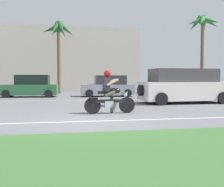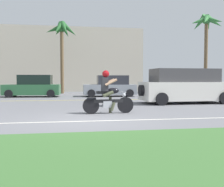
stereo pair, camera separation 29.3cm
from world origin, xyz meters
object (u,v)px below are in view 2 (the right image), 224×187
Objects in this scene: parked_car_2 at (110,87)px; palm_tree_0 at (207,26)px; suv_nearby at (185,87)px; parked_car_3 at (182,87)px; parked_car_1 at (33,87)px; motorcyclist at (108,95)px; palm_tree_2 at (62,34)px.

palm_tree_0 reaches higher than parked_car_2.
suv_nearby reaches higher than parked_car_2.
parked_car_2 reaches higher than parked_car_3.
parked_car_1 reaches higher than parked_car_3.
palm_tree_0 is (6.24, 9.37, 5.16)m from suv_nearby.
motorcyclist is at bearing -130.17° from palm_tree_0.
parked_car_1 is 0.96× the size of parked_car_3.
parked_car_2 is 11.15m from palm_tree_0.
motorcyclist is 0.50× the size of parked_car_2.
suv_nearby reaches higher than parked_car_3.
motorcyclist is 0.48× the size of parked_car_1.
palm_tree_2 is (-9.32, 4.83, 4.59)m from parked_car_3.
palm_tree_2 reaches higher than parked_car_2.
motorcyclist reaches higher than parked_car_2.
suv_nearby is at bearing -37.47° from parked_car_1.
parked_car_2 is at bearing 178.39° from parked_car_3.
suv_nearby is at bearing -112.58° from parked_car_3.
suv_nearby is 1.27× the size of parked_car_2.
palm_tree_2 reaches higher than parked_car_1.
parked_car_1 reaches higher than parked_car_2.
parked_car_3 is at bearing -1.61° from parked_car_2.
parked_car_1 is 16.13m from palm_tree_0.
palm_tree_0 is (9.32, 2.99, 5.33)m from parked_car_2.
parked_car_3 is (2.59, 6.22, -0.19)m from suv_nearby.
parked_car_2 is 5.67m from parked_car_3.
parked_car_1 is (-8.75, 6.71, -0.16)m from suv_nearby.
motorcyclist is 10.16m from parked_car_2.
parked_car_1 is at bearing -169.93° from palm_tree_0.
parked_car_3 is at bearing -27.40° from palm_tree_2.
suv_nearby is 12.38m from palm_tree_0.
motorcyclist is 11.09m from parked_car_1.
motorcyclist is 15.52m from palm_tree_2.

